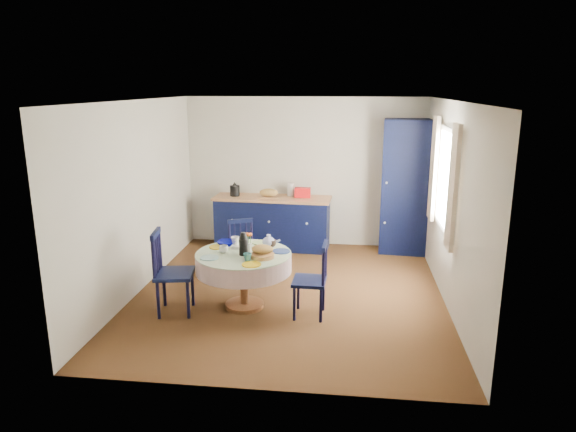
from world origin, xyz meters
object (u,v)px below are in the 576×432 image
Objects in this scene: chair_far at (243,251)px; cobalt_bowl at (227,243)px; kitchen_counter at (272,221)px; pantry_cabinet at (405,187)px; chair_right at (313,279)px; mug_b at (248,257)px; chair_left at (171,272)px; mug_d at (235,240)px; dining_table at (244,262)px; mug_c at (272,243)px; mug_a at (224,249)px.

chair_far is 0.64m from cobalt_bowl.
pantry_cabinet is at bearing 4.21° from kitchen_counter.
chair_right reaches higher than mug_b.
mug_d is at bearing -57.37° from chair_left.
dining_table is 0.87m from chair_right.
chair_left is 0.92m from mug_d.
cobalt_bowl is at bearing -149.24° from mug_d.
mug_b reaches higher than mug_c.
dining_table reaches higher than mug_d.
pantry_cabinet reaches higher than kitchen_counter.
cobalt_bowl is at bearing 135.43° from dining_table.
chair_far is at bearing 91.27° from mug_d.
mug_a is (-2.40, -2.51, -0.34)m from pantry_cabinet.
mug_d is (-2.34, -2.15, -0.33)m from pantry_cabinet.
dining_table is at bearing -97.56° from chair_right.
mug_d is (-0.48, 0.05, 0.00)m from mug_c.
mug_d is at bearing 30.76° from cobalt_bowl.
chair_far is 8.80× the size of mug_b.
dining_table is at bearing -125.94° from pantry_cabinet.
mug_a is at bearing -177.47° from dining_table.
kitchen_counter reaches higher than mug_b.
pantry_cabinet reaches higher than chair_right.
chair_right is at bearing -7.13° from mug_a.
mug_a is at bearing -83.07° from cobalt_bowl.
kitchen_counter reaches higher than mug_a.
chair_left is 0.68m from mug_a.
mug_d is at bearing 118.74° from dining_table.
mug_b is at bearing -121.72° from pantry_cabinet.
dining_table reaches higher than chair_right.
mug_c is (0.54, 0.30, 0.00)m from mug_a.
kitchen_counter is at bearing 83.01° from cobalt_bowl.
chair_left is 0.97m from mug_b.
chair_left is at bearing -158.41° from mug_a.
mug_c is at bearing -78.61° from kitchen_counter.
kitchen_counter is at bearing -174.10° from pantry_cabinet.
mug_b is 0.43× the size of cobalt_bowl.
chair_left is (-0.85, -0.25, -0.07)m from dining_table.
chair_right is (0.85, -0.15, -0.13)m from dining_table.
dining_table reaches higher than mug_a.
mug_b is 0.68m from mug_d.
mug_b is 0.94× the size of mug_d.
dining_table is 5.05× the size of cobalt_bowl.
chair_left is 0.80m from cobalt_bowl.
chair_far is 1.20m from mug_b.
mug_b is at bearing -109.19° from mug_c.
kitchen_counter is 2.17× the size of chair_right.
mug_d is at bearing -112.98° from chair_right.
chair_right is (1.04, -0.99, 0.02)m from chair_far.
chair_left is at bearing -103.88° from kitchen_counter.
mug_d is at bearing 173.70° from mug_c.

